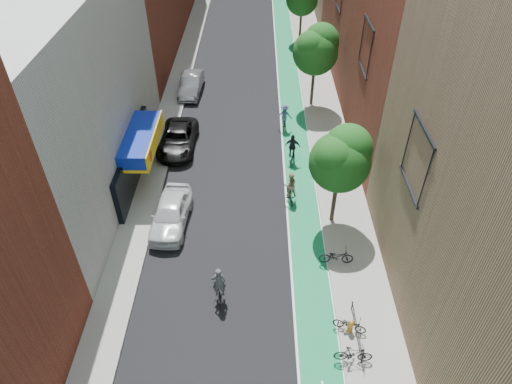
{
  "coord_description": "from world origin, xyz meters",
  "views": [
    {
      "loc": [
        1.19,
        -9.84,
        18.92
      ],
      "look_at": [
        1.08,
        10.91,
        1.5
      ],
      "focal_mm": 32.0,
      "sensor_mm": 36.0,
      "label": 1
    }
  ],
  "objects_px": {
    "parked_car_black": "(178,139)",
    "cyclist_lane_near": "(290,189)",
    "parked_car_white": "(171,213)",
    "parked_car_silver": "(191,84)",
    "fire_hydrant": "(350,326)",
    "cyclist_lane_mid": "(292,151)",
    "cyclist_lane_far": "(284,118)",
    "cyclist_lead": "(219,290)"
  },
  "relations": [
    {
      "from": "cyclist_lane_far",
      "to": "fire_hydrant",
      "type": "xyz_separation_m",
      "value": [
        2.32,
        -17.98,
        -0.39
      ]
    },
    {
      "from": "parked_car_black",
      "to": "parked_car_silver",
      "type": "bearing_deg",
      "value": 91.23
    },
    {
      "from": "parked_car_black",
      "to": "cyclist_lane_far",
      "type": "distance_m",
      "value": 8.23
    },
    {
      "from": "cyclist_lane_mid",
      "to": "parked_car_silver",
      "type": "bearing_deg",
      "value": -39.67
    },
    {
      "from": "cyclist_lead",
      "to": "fire_hydrant",
      "type": "xyz_separation_m",
      "value": [
        6.22,
        -1.87,
        -0.21
      ]
    },
    {
      "from": "parked_car_white",
      "to": "cyclist_lead",
      "type": "height_order",
      "value": "cyclist_lead"
    },
    {
      "from": "cyclist_lead",
      "to": "cyclist_lane_far",
      "type": "height_order",
      "value": "cyclist_lead"
    },
    {
      "from": "parked_car_black",
      "to": "fire_hydrant",
      "type": "bearing_deg",
      "value": -55.4
    },
    {
      "from": "cyclist_lane_mid",
      "to": "cyclist_lane_far",
      "type": "xyz_separation_m",
      "value": [
        -0.37,
        4.3,
        0.11
      ]
    },
    {
      "from": "parked_car_silver",
      "to": "fire_hydrant",
      "type": "relative_size",
      "value": 6.11
    },
    {
      "from": "cyclist_lane_near",
      "to": "cyclist_lane_far",
      "type": "xyz_separation_m",
      "value": [
        -0.0,
        8.44,
        0.09
      ]
    },
    {
      "from": "cyclist_lane_near",
      "to": "cyclist_lane_mid",
      "type": "height_order",
      "value": "cyclist_lane_mid"
    },
    {
      "from": "fire_hydrant",
      "to": "cyclist_lead",
      "type": "bearing_deg",
      "value": 163.22
    },
    {
      "from": "parked_car_white",
      "to": "cyclist_lane_near",
      "type": "xyz_separation_m",
      "value": [
        7.1,
        2.17,
        0.03
      ]
    },
    {
      "from": "parked_car_black",
      "to": "cyclist_lane_mid",
      "type": "distance_m",
      "value": 8.34
    },
    {
      "from": "cyclist_lane_mid",
      "to": "parked_car_black",
      "type": "bearing_deg",
      "value": -0.21
    },
    {
      "from": "cyclist_lane_mid",
      "to": "fire_hydrant",
      "type": "bearing_deg",
      "value": 109.53
    },
    {
      "from": "parked_car_white",
      "to": "fire_hydrant",
      "type": "height_order",
      "value": "parked_car_white"
    },
    {
      "from": "parked_car_white",
      "to": "cyclist_lane_far",
      "type": "distance_m",
      "value": 12.76
    },
    {
      "from": "parked_car_white",
      "to": "cyclist_lane_near",
      "type": "bearing_deg",
      "value": 20.27
    },
    {
      "from": "cyclist_lead",
      "to": "fire_hydrant",
      "type": "distance_m",
      "value": 6.5
    },
    {
      "from": "parked_car_white",
      "to": "parked_car_black",
      "type": "height_order",
      "value": "parked_car_white"
    },
    {
      "from": "cyclist_lead",
      "to": "cyclist_lane_near",
      "type": "relative_size",
      "value": 1.09
    },
    {
      "from": "parked_car_silver",
      "to": "fire_hydrant",
      "type": "bearing_deg",
      "value": -64.49
    },
    {
      "from": "fire_hydrant",
      "to": "cyclist_lane_near",
      "type": "bearing_deg",
      "value": 103.67
    },
    {
      "from": "parked_car_black",
      "to": "fire_hydrant",
      "type": "distance_m",
      "value": 18.4
    },
    {
      "from": "parked_car_white",
      "to": "parked_car_black",
      "type": "relative_size",
      "value": 0.91
    },
    {
      "from": "parked_car_white",
      "to": "cyclist_lane_near",
      "type": "relative_size",
      "value": 2.4
    },
    {
      "from": "parked_car_white",
      "to": "parked_car_black",
      "type": "xyz_separation_m",
      "value": [
        -0.7,
        7.99,
        -0.09
      ]
    },
    {
      "from": "cyclist_lane_near",
      "to": "cyclist_lead",
      "type": "bearing_deg",
      "value": 53.76
    },
    {
      "from": "parked_car_black",
      "to": "cyclist_lane_near",
      "type": "distance_m",
      "value": 9.73
    },
    {
      "from": "parked_car_black",
      "to": "parked_car_white",
      "type": "bearing_deg",
      "value": -83.78
    },
    {
      "from": "parked_car_black",
      "to": "cyclist_lead",
      "type": "relative_size",
      "value": 2.41
    },
    {
      "from": "parked_car_black",
      "to": "parked_car_silver",
      "type": "relative_size",
      "value": 1.12
    },
    {
      "from": "cyclist_lane_mid",
      "to": "cyclist_lane_near",
      "type": "bearing_deg",
      "value": 96.29
    },
    {
      "from": "cyclist_lead",
      "to": "cyclist_lane_far",
      "type": "bearing_deg",
      "value": -113.56
    },
    {
      "from": "parked_car_white",
      "to": "cyclist_lead",
      "type": "distance_m",
      "value": 6.36
    },
    {
      "from": "cyclist_lane_near",
      "to": "cyclist_lane_far",
      "type": "height_order",
      "value": "cyclist_lane_far"
    },
    {
      "from": "cyclist_lane_mid",
      "to": "cyclist_lane_far",
      "type": "height_order",
      "value": "cyclist_lane_mid"
    },
    {
      "from": "parked_car_black",
      "to": "cyclist_lane_near",
      "type": "height_order",
      "value": "cyclist_lane_near"
    },
    {
      "from": "cyclist_lead",
      "to": "cyclist_lane_near",
      "type": "distance_m",
      "value": 8.6
    },
    {
      "from": "cyclist_lead",
      "to": "cyclist_lane_far",
      "type": "distance_m",
      "value": 16.57
    }
  ]
}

